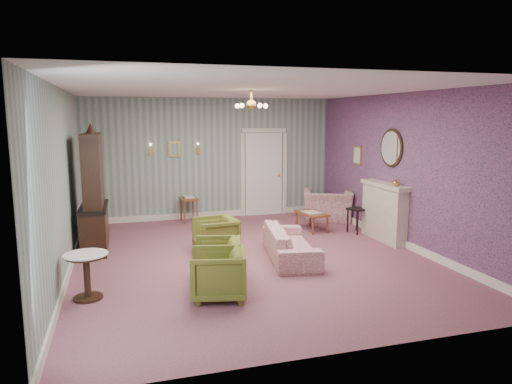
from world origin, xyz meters
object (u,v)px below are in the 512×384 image
object	(u,v)px
coffee_table	(312,221)
wingback_chair	(328,200)
pedestal_table	(87,276)
side_table_black	(357,220)
dresser	(93,189)
fireplace	(384,212)
olive_chair_a	(218,272)
sofa_chintz	(291,238)
olive_chair_b	(217,258)
olive_chair_c	(216,234)

from	to	relation	value
coffee_table	wingback_chair	bearing A→B (deg)	46.98
pedestal_table	side_table_black	bearing A→B (deg)	23.05
dresser	fireplace	size ratio (longest dim) A/B	1.63
dresser	coffee_table	size ratio (longest dim) A/B	2.87
wingback_chair	olive_chair_a	bearing A→B (deg)	71.67
dresser	fireplace	distance (m)	5.61
sofa_chintz	dresser	world-z (taller)	dresser
olive_chair_b	sofa_chintz	size ratio (longest dim) A/B	0.38
coffee_table	sofa_chintz	bearing A→B (deg)	-123.07
olive_chair_c	side_table_black	bearing A→B (deg)	95.56
side_table_black	olive_chair_c	bearing A→B (deg)	-168.66
olive_chair_c	side_table_black	world-z (taller)	olive_chair_c
sofa_chintz	pedestal_table	xyz separation A→B (m)	(-3.29, -0.95, -0.05)
olive_chair_c	dresser	size ratio (longest dim) A/B	0.32
olive_chair_c	pedestal_table	xyz separation A→B (m)	(-2.10, -1.61, -0.04)
olive_chair_a	dresser	distance (m)	3.50
olive_chair_b	dresser	xyz separation A→B (m)	(-1.83, 2.30, 0.79)
olive_chair_a	fireplace	size ratio (longest dim) A/B	0.53
olive_chair_b	wingback_chair	bearing A→B (deg)	148.30
sofa_chintz	fireplace	bearing A→B (deg)	-64.50
olive_chair_a	pedestal_table	bearing A→B (deg)	-92.88
wingback_chair	coffee_table	bearing A→B (deg)	69.79
wingback_chair	pedestal_table	xyz separation A→B (m)	(-5.21, -3.54, -0.17)
coffee_table	side_table_black	size ratio (longest dim) A/B	1.48
wingback_chair	dresser	size ratio (longest dim) A/B	0.49
olive_chair_c	side_table_black	size ratio (longest dim) A/B	1.35
olive_chair_c	coffee_table	distance (m)	2.61
olive_chair_c	dresser	world-z (taller)	dresser
olive_chair_a	dresser	bearing A→B (deg)	-137.54
olive_chair_a	wingback_chair	bearing A→B (deg)	151.27
coffee_table	olive_chair_b	bearing A→B (deg)	-135.92
sofa_chintz	olive_chair_b	bearing A→B (deg)	127.09
coffee_table	pedestal_table	size ratio (longest dim) A/B	1.25
dresser	wingback_chair	bearing A→B (deg)	12.22
wingback_chair	coffee_table	world-z (taller)	wingback_chair
olive_chair_b	sofa_chintz	xyz separation A→B (m)	(1.46, 0.76, 0.01)
wingback_chair	fireplace	bearing A→B (deg)	121.50
sofa_chintz	dresser	xyz separation A→B (m)	(-3.29, 1.54, 0.78)
olive_chair_c	sofa_chintz	world-z (taller)	sofa_chintz
sofa_chintz	side_table_black	xyz separation A→B (m)	(2.01, 1.31, -0.10)
olive_chair_a	dresser	xyz separation A→B (m)	(-1.71, 2.95, 0.77)
wingback_chair	coffee_table	size ratio (longest dim) A/B	1.41
olive_chair_c	dresser	distance (m)	2.40
wingback_chair	pedestal_table	world-z (taller)	wingback_chair
sofa_chintz	dresser	distance (m)	3.72
sofa_chintz	wingback_chair	xyz separation A→B (m)	(1.92, 2.59, 0.13)
dresser	olive_chair_b	bearing A→B (deg)	-50.67
sofa_chintz	side_table_black	size ratio (longest dim) A/B	3.48
pedestal_table	olive_chair_b	bearing A→B (deg)	5.88
sofa_chintz	fireplace	distance (m)	2.32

